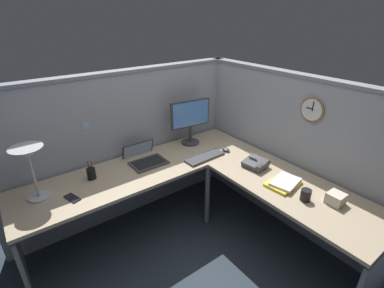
{
  "coord_description": "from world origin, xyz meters",
  "views": [
    {
      "loc": [
        -1.4,
        -1.66,
        2.08
      ],
      "look_at": [
        0.09,
        0.33,
        0.89
      ],
      "focal_mm": 26.22,
      "sensor_mm": 36.0,
      "label": 1
    }
  ],
  "objects_px": {
    "desk_lamp_dome": "(28,157)",
    "office_phone": "(256,164)",
    "laptop": "(144,158)",
    "cell_phone": "(72,198)",
    "coffee_mug": "(306,195)",
    "tissue_box": "(336,199)",
    "monitor": "(190,119)",
    "book_stack": "(284,183)",
    "pen_cup": "(91,173)",
    "keyboard": "(205,157)",
    "computer_mouse": "(226,150)",
    "wall_clock": "(312,110)"
  },
  "relations": [
    {
      "from": "pen_cup",
      "to": "coffee_mug",
      "type": "distance_m",
      "value": 1.81
    },
    {
      "from": "coffee_mug",
      "to": "monitor",
      "type": "bearing_deg",
      "value": 93.93
    },
    {
      "from": "desk_lamp_dome",
      "to": "office_phone",
      "type": "relative_size",
      "value": 1.96
    },
    {
      "from": "monitor",
      "to": "pen_cup",
      "type": "height_order",
      "value": "monitor"
    },
    {
      "from": "book_stack",
      "to": "tissue_box",
      "type": "bearing_deg",
      "value": -75.05
    },
    {
      "from": "keyboard",
      "to": "computer_mouse",
      "type": "height_order",
      "value": "computer_mouse"
    },
    {
      "from": "keyboard",
      "to": "pen_cup",
      "type": "height_order",
      "value": "pen_cup"
    },
    {
      "from": "wall_clock",
      "to": "keyboard",
      "type": "bearing_deg",
      "value": 131.6
    },
    {
      "from": "computer_mouse",
      "to": "office_phone",
      "type": "distance_m",
      "value": 0.42
    },
    {
      "from": "laptop",
      "to": "coffee_mug",
      "type": "distance_m",
      "value": 1.52
    },
    {
      "from": "office_phone",
      "to": "wall_clock",
      "type": "bearing_deg",
      "value": -37.52
    },
    {
      "from": "computer_mouse",
      "to": "wall_clock",
      "type": "height_order",
      "value": "wall_clock"
    },
    {
      "from": "cell_phone",
      "to": "wall_clock",
      "type": "xyz_separation_m",
      "value": [
        1.89,
        -0.8,
        0.57
      ]
    },
    {
      "from": "book_stack",
      "to": "coffee_mug",
      "type": "height_order",
      "value": "coffee_mug"
    },
    {
      "from": "pen_cup",
      "to": "book_stack",
      "type": "bearing_deg",
      "value": -40.29
    },
    {
      "from": "laptop",
      "to": "computer_mouse",
      "type": "bearing_deg",
      "value": -23.79
    },
    {
      "from": "desk_lamp_dome",
      "to": "coffee_mug",
      "type": "height_order",
      "value": "desk_lamp_dome"
    },
    {
      "from": "laptop",
      "to": "pen_cup",
      "type": "height_order",
      "value": "pen_cup"
    },
    {
      "from": "computer_mouse",
      "to": "cell_phone",
      "type": "relative_size",
      "value": 0.72
    },
    {
      "from": "desk_lamp_dome",
      "to": "cell_phone",
      "type": "height_order",
      "value": "desk_lamp_dome"
    },
    {
      "from": "pen_cup",
      "to": "cell_phone",
      "type": "relative_size",
      "value": 1.25
    },
    {
      "from": "keyboard",
      "to": "computer_mouse",
      "type": "bearing_deg",
      "value": -4.26
    },
    {
      "from": "coffee_mug",
      "to": "wall_clock",
      "type": "bearing_deg",
      "value": 36.55
    },
    {
      "from": "computer_mouse",
      "to": "pen_cup",
      "type": "bearing_deg",
      "value": 166.61
    },
    {
      "from": "monitor",
      "to": "book_stack",
      "type": "bearing_deg",
      "value": -83.15
    },
    {
      "from": "laptop",
      "to": "cell_phone",
      "type": "distance_m",
      "value": 0.8
    },
    {
      "from": "book_stack",
      "to": "tissue_box",
      "type": "distance_m",
      "value": 0.41
    },
    {
      "from": "laptop",
      "to": "tissue_box",
      "type": "xyz_separation_m",
      "value": [
        0.85,
        -1.51,
        0.02
      ]
    },
    {
      "from": "wall_clock",
      "to": "tissue_box",
      "type": "bearing_deg",
      "value": -120.1
    },
    {
      "from": "tissue_box",
      "to": "laptop",
      "type": "bearing_deg",
      "value": 119.35
    },
    {
      "from": "laptop",
      "to": "wall_clock",
      "type": "distance_m",
      "value": 1.63
    },
    {
      "from": "laptop",
      "to": "tissue_box",
      "type": "bearing_deg",
      "value": -60.65
    },
    {
      "from": "desk_lamp_dome",
      "to": "wall_clock",
      "type": "xyz_separation_m",
      "value": [
        2.1,
        -0.98,
        0.21
      ]
    },
    {
      "from": "pen_cup",
      "to": "wall_clock",
      "type": "bearing_deg",
      "value": -31.07
    },
    {
      "from": "cell_phone",
      "to": "wall_clock",
      "type": "height_order",
      "value": "wall_clock"
    },
    {
      "from": "pen_cup",
      "to": "office_phone",
      "type": "xyz_separation_m",
      "value": [
        1.32,
        -0.74,
        -0.02
      ]
    },
    {
      "from": "keyboard",
      "to": "wall_clock",
      "type": "relative_size",
      "value": 1.95
    },
    {
      "from": "computer_mouse",
      "to": "coffee_mug",
      "type": "distance_m",
      "value": 1.01
    },
    {
      "from": "cell_phone",
      "to": "office_phone",
      "type": "distance_m",
      "value": 1.64
    },
    {
      "from": "keyboard",
      "to": "tissue_box",
      "type": "distance_m",
      "value": 1.22
    },
    {
      "from": "office_phone",
      "to": "computer_mouse",
      "type": "bearing_deg",
      "value": 89.32
    },
    {
      "from": "laptop",
      "to": "computer_mouse",
      "type": "height_order",
      "value": "laptop"
    },
    {
      "from": "cell_phone",
      "to": "coffee_mug",
      "type": "relative_size",
      "value": 1.5
    },
    {
      "from": "pen_cup",
      "to": "coffee_mug",
      "type": "relative_size",
      "value": 1.88
    },
    {
      "from": "computer_mouse",
      "to": "book_stack",
      "type": "height_order",
      "value": "book_stack"
    },
    {
      "from": "laptop",
      "to": "office_phone",
      "type": "relative_size",
      "value": 1.68
    },
    {
      "from": "pen_cup",
      "to": "coffee_mug",
      "type": "bearing_deg",
      "value": -46.81
    },
    {
      "from": "office_phone",
      "to": "book_stack",
      "type": "xyz_separation_m",
      "value": [
        -0.04,
        -0.35,
        -0.02
      ]
    },
    {
      "from": "cell_phone",
      "to": "laptop",
      "type": "bearing_deg",
      "value": 0.18
    },
    {
      "from": "laptop",
      "to": "cell_phone",
      "type": "xyz_separation_m",
      "value": [
        -0.76,
        -0.23,
        -0.02
      ]
    }
  ]
}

